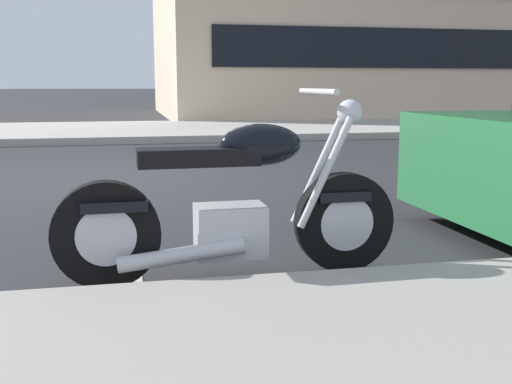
# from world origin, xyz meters

# --- Properties ---
(ground_plane) EXTENTS (260.00, 260.00, 0.00)m
(ground_plane) POSITION_xyz_m (0.00, 0.00, 0.00)
(ground_plane) COLOR #28282B
(parking_stall_stripe) EXTENTS (0.12, 2.20, 0.01)m
(parking_stall_stripe) POSITION_xyz_m (0.00, -3.74, 0.00)
(parking_stall_stripe) COLOR silver
(parking_stall_stripe) RESTS_ON ground
(parked_motorcycle) EXTENTS (2.00, 0.62, 1.10)m
(parked_motorcycle) POSITION_xyz_m (0.59, -4.04, 0.42)
(parked_motorcycle) COLOR black
(parked_motorcycle) RESTS_ON ground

